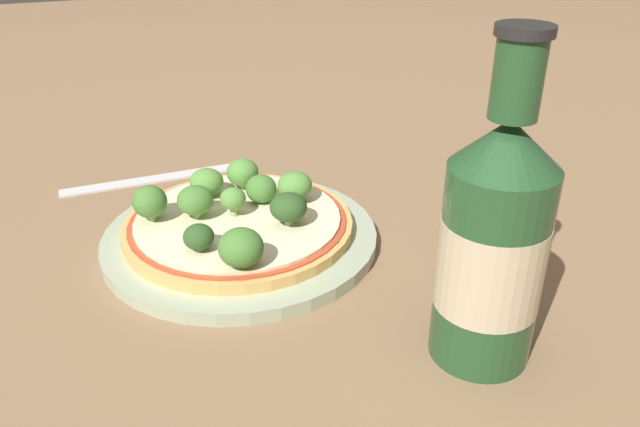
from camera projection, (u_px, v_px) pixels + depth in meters
The scene contains 15 objects.
ground_plane at pixel (275, 246), 0.56m from camera, with size 3.00×3.00×0.00m, color #846647.
plate at pixel (241, 237), 0.57m from camera, with size 0.25×0.25×0.01m.
pizza at pixel (238, 223), 0.56m from camera, with size 0.21×0.21×0.01m.
broccoli_floret_0 at pixel (199, 237), 0.50m from camera, with size 0.03×0.03×0.02m.
broccoli_floret_1 at pixel (195, 200), 0.55m from camera, with size 0.03×0.03×0.03m.
broccoli_floret_2 at pixel (207, 182), 0.59m from camera, with size 0.03×0.03×0.03m.
broccoli_floret_3 at pixel (295, 186), 0.58m from camera, with size 0.03×0.03×0.03m.
broccoli_floret_4 at pixel (243, 173), 0.60m from camera, with size 0.03×0.03×0.03m.
broccoli_floret_5 at pixel (150, 202), 0.54m from camera, with size 0.03×0.03×0.03m.
broccoli_floret_6 at pixel (241, 248), 0.48m from camera, with size 0.04×0.04×0.03m.
broccoli_floret_7 at pixel (233, 199), 0.55m from camera, with size 0.02×0.02×0.03m.
broccoli_floret_8 at pixel (288, 207), 0.54m from camera, with size 0.03×0.03×0.03m.
broccoli_floret_9 at pixel (257, 189), 0.58m from camera, with size 0.03×0.03×0.03m.
beer_bottle at pixel (493, 244), 0.40m from camera, with size 0.07×0.07×0.22m.
fork at pixel (152, 179), 0.69m from camera, with size 0.02×0.19×0.00m.
Camera 1 is at (0.47, -0.13, 0.29)m, focal length 35.00 mm.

